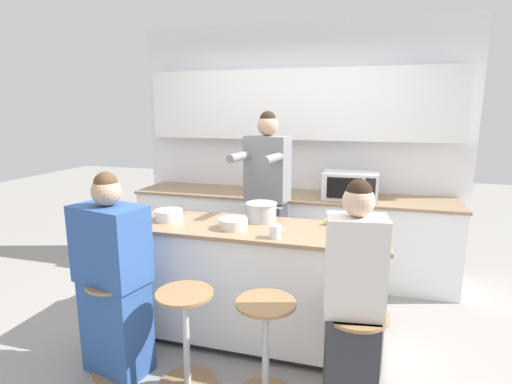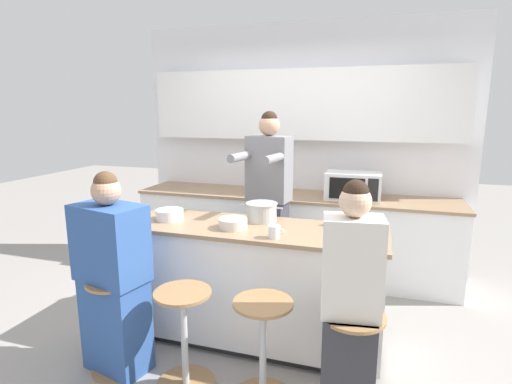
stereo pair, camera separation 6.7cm
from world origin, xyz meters
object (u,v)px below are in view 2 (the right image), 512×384
(fruit_bowl, at_px, (233,223))
(coffee_cup_near, at_px, (274,232))
(cooking_pot, at_px, (262,212))
(person_wrapped_blanket, at_px, (113,280))
(bar_stool_center_left, at_px, (184,336))
(banana_bunch, at_px, (333,222))
(kitchen_island, at_px, (254,283))
(person_seated_near, at_px, (349,315))
(potted_plant, at_px, (261,181))
(bar_stool_center_right, at_px, (263,348))
(bar_stool_rightmost, at_px, (350,364))
(microwave, at_px, (353,186))
(person_cooking, at_px, (268,211))
(bar_stool_leftmost, at_px, (117,322))

(fruit_bowl, relative_size, coffee_cup_near, 1.86)
(cooking_pot, relative_size, fruit_bowl, 1.58)
(coffee_cup_near, bearing_deg, person_wrapped_blanket, -157.81)
(bar_stool_center_left, relative_size, banana_bunch, 3.96)
(banana_bunch, bearing_deg, kitchen_island, -159.24)
(person_seated_near, bearing_deg, potted_plant, 111.22)
(bar_stool_center_right, height_order, person_wrapped_blanket, person_wrapped_blanket)
(coffee_cup_near, xyz_separation_m, potted_plant, (-0.57, 1.61, 0.04))
(bar_stool_center_left, bearing_deg, potted_plant, 92.76)
(bar_stool_center_left, xyz_separation_m, banana_bunch, (0.82, 0.86, 0.59))
(person_wrapped_blanket, distance_m, coffee_cup_near, 1.13)
(bar_stool_rightmost, relative_size, banana_bunch, 3.96)
(bar_stool_rightmost, xyz_separation_m, person_seated_near, (-0.02, -0.00, 0.30))
(coffee_cup_near, height_order, microwave, microwave)
(person_cooking, relative_size, cooking_pot, 5.28)
(coffee_cup_near, bearing_deg, person_cooking, 108.13)
(bar_stool_center_right, distance_m, microwave, 2.12)
(cooking_pot, distance_m, fruit_bowl, 0.30)
(bar_stool_center_left, distance_m, person_cooking, 1.39)
(kitchen_island, bearing_deg, potted_plant, 104.38)
(bar_stool_center_right, height_order, fruit_bowl, fruit_bowl)
(bar_stool_center_left, distance_m, potted_plant, 2.15)
(kitchen_island, height_order, bar_stool_leftmost, kitchen_island)
(microwave, relative_size, potted_plant, 2.28)
(person_wrapped_blanket, bearing_deg, bar_stool_center_left, 10.49)
(bar_stool_center_left, xyz_separation_m, microwave, (0.89, 2.00, 0.66))
(bar_stool_center_right, height_order, coffee_cup_near, coffee_cup_near)
(kitchen_island, relative_size, bar_stool_center_right, 2.96)
(person_wrapped_blanket, height_order, fruit_bowl, person_wrapped_blanket)
(bar_stool_center_left, bearing_deg, microwave, 66.07)
(bar_stool_leftmost, height_order, banana_bunch, banana_bunch)
(bar_stool_leftmost, height_order, microwave, microwave)
(bar_stool_leftmost, xyz_separation_m, cooking_pot, (0.79, 0.80, 0.64))
(coffee_cup_near, bearing_deg, bar_stool_center_left, -137.63)
(person_seated_near, xyz_separation_m, potted_plant, (-1.12, 2.02, 0.35))
(person_wrapped_blanket, xyz_separation_m, potted_plant, (0.43, 2.02, 0.35))
(person_seated_near, relative_size, microwave, 2.60)
(bar_stool_leftmost, height_order, person_seated_near, person_seated_near)
(bar_stool_rightmost, height_order, person_cooking, person_cooking)
(kitchen_island, bearing_deg, bar_stool_rightmost, -38.59)
(person_cooking, bearing_deg, fruit_bowl, -87.96)
(banana_bunch, bearing_deg, potted_plant, 127.82)
(bar_stool_center_right, bearing_deg, banana_bunch, 70.22)
(fruit_bowl, bearing_deg, banana_bunch, 23.19)
(fruit_bowl, bearing_deg, cooking_pot, 60.91)
(potted_plant, bearing_deg, cooking_pot, -73.14)
(banana_bunch, height_order, potted_plant, potted_plant)
(microwave, bearing_deg, cooking_pot, -117.55)
(person_wrapped_blanket, bearing_deg, microwave, 67.39)
(cooking_pot, xyz_separation_m, potted_plant, (-0.37, 1.22, 0.01))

